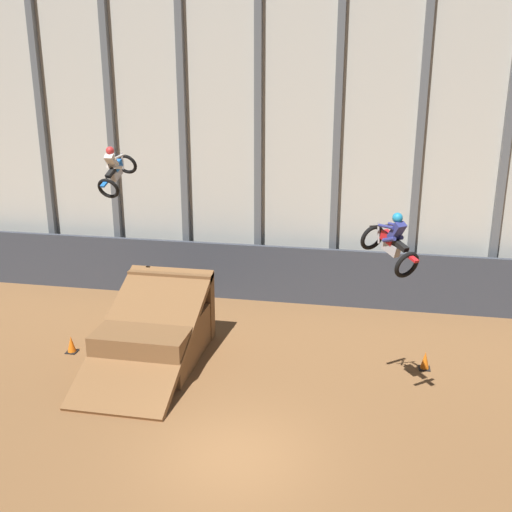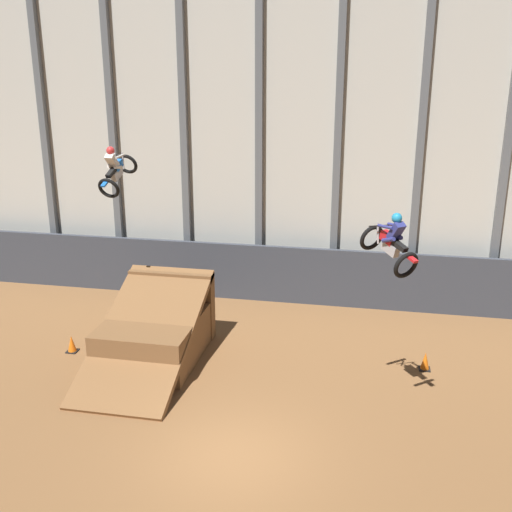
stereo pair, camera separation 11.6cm
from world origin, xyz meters
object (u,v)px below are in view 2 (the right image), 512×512
object	(u,v)px
dirt_ramp	(157,331)
rider_bike_left_air	(116,170)
traffic_cone_near_ramp	(72,344)
traffic_cone_arena_edge	(425,361)
rider_bike_right_air	(391,244)

from	to	relation	value
dirt_ramp	rider_bike_left_air	size ratio (longest dim) A/B	3.02
traffic_cone_near_ramp	traffic_cone_arena_edge	bearing A→B (deg)	5.14
rider_bike_left_air	traffic_cone_near_ramp	distance (m)	5.98
rider_bike_right_air	rider_bike_left_air	bearing A→B (deg)	120.63
rider_bike_right_air	traffic_cone_near_ramp	bearing A→B (deg)	130.32
dirt_ramp	rider_bike_left_air	world-z (taller)	rider_bike_left_air
rider_bike_left_air	traffic_cone_arena_edge	bearing A→B (deg)	3.86
dirt_ramp	rider_bike_right_air	distance (m)	8.50
rider_bike_left_air	rider_bike_right_air	size ratio (longest dim) A/B	1.09
traffic_cone_near_ramp	rider_bike_left_air	bearing A→B (deg)	43.12
rider_bike_left_air	traffic_cone_near_ramp	xyz separation A→B (m)	(-1.42, -1.33, -5.65)
dirt_ramp	traffic_cone_near_ramp	bearing A→B (deg)	-172.45
dirt_ramp	traffic_cone_near_ramp	size ratio (longest dim) A/B	9.79
traffic_cone_near_ramp	dirt_ramp	bearing A→B (deg)	7.55
rider_bike_left_air	traffic_cone_near_ramp	size ratio (longest dim) A/B	3.25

